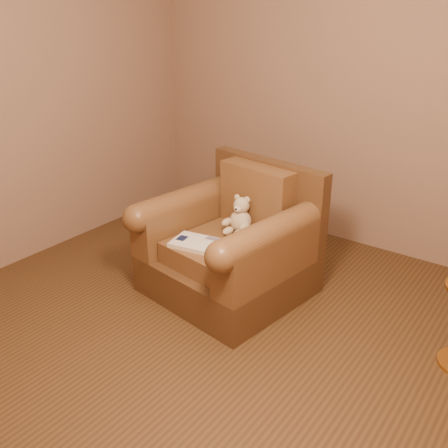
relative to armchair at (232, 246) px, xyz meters
The scene contains 5 objects.
floor 0.86m from the armchair, 64.61° to the right, with size 4.00×4.00×0.00m, color #4D331A.
room 1.58m from the armchair, 64.61° to the right, with size 4.02×4.02×2.71m.
armchair is the anchor object (origin of this frame).
teddy_bear 0.20m from the armchair, 89.17° to the left, with size 0.20×0.22×0.27m.
guidebook 0.30m from the armchair, 107.15° to the right, with size 0.42×0.29×0.03m.
Camera 1 is at (1.50, -1.88, 1.93)m, focal length 40.00 mm.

